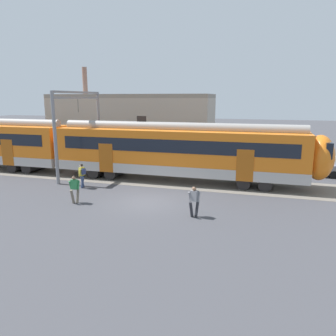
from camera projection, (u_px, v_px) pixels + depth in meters
ground_plane at (147, 202)px, 19.38m from camera, size 160.00×160.00×0.00m
track_bed at (49, 172)px, 27.27m from camera, size 80.00×4.40×0.01m
pedestrian_yellow at (82, 174)px, 22.24m from camera, size 0.58×0.65×1.67m
pedestrian_green at (75, 187)px, 18.98m from camera, size 0.53×0.65×1.67m
pedestrian_grey at (194, 199)px, 16.76m from camera, size 0.63×0.60×1.67m
catenary_gantry at (79, 120)px, 25.53m from camera, size 0.24×6.64×6.53m
background_building at (130, 125)px, 34.18m from camera, size 16.95×5.00×9.20m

